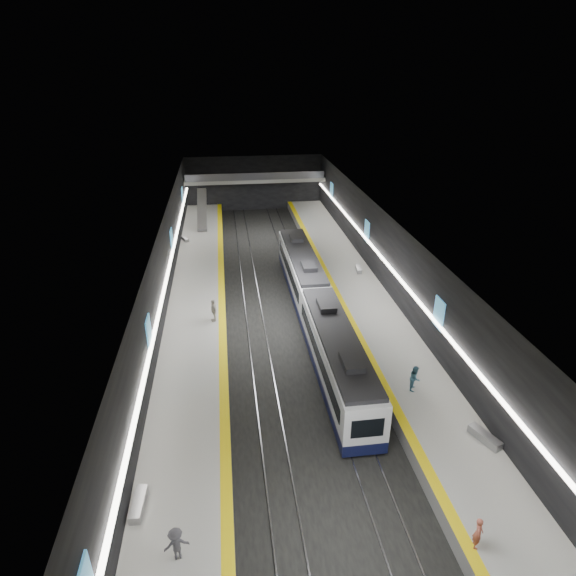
{
  "coord_description": "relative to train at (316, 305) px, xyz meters",
  "views": [
    {
      "loc": [
        -4.56,
        -35.97,
        20.62
      ],
      "look_at": [
        0.63,
        2.32,
        2.2
      ],
      "focal_mm": 30.0,
      "sensor_mm": 36.0,
      "label": 1
    }
  ],
  "objects": [
    {
      "name": "ground",
      "position": [
        -2.5,
        1.29,
        -2.2
      ],
      "size": [
        70.0,
        70.0,
        0.0
      ],
      "primitive_type": "plane",
      "color": "black",
      "rests_on": "ground"
    },
    {
      "name": "ceiling",
      "position": [
        -2.5,
        1.29,
        5.8
      ],
      "size": [
        20.0,
        70.0,
        0.04
      ],
      "primitive_type": "cube",
      "rotation": [
        3.14,
        0.0,
        0.0
      ],
      "color": "beige",
      "rests_on": "wall_left"
    },
    {
      "name": "wall_left",
      "position": [
        -12.5,
        1.29,
        1.8
      ],
      "size": [
        0.04,
        70.0,
        8.0
      ],
      "primitive_type": "cube",
      "color": "black",
      "rests_on": "ground"
    },
    {
      "name": "wall_right",
      "position": [
        7.5,
        1.29,
        1.8
      ],
      "size": [
        0.04,
        70.0,
        8.0
      ],
      "primitive_type": "cube",
      "color": "black",
      "rests_on": "ground"
    },
    {
      "name": "wall_back",
      "position": [
        -2.5,
        36.29,
        1.8
      ],
      "size": [
        20.0,
        0.04,
        8.0
      ],
      "primitive_type": "cube",
      "color": "black",
      "rests_on": "ground"
    },
    {
      "name": "platform_left",
      "position": [
        -10.0,
        1.29,
        -1.7
      ],
      "size": [
        5.0,
        70.0,
        1.0
      ],
      "primitive_type": "cube",
      "color": "slate",
      "rests_on": "ground"
    },
    {
      "name": "tile_surface_left",
      "position": [
        -10.0,
        1.29,
        -1.19
      ],
      "size": [
        5.0,
        70.0,
        0.02
      ],
      "primitive_type": "cube",
      "color": "#B5B5B0",
      "rests_on": "platform_left"
    },
    {
      "name": "tactile_strip_left",
      "position": [
        -7.8,
        1.29,
        -1.18
      ],
      "size": [
        0.6,
        70.0,
        0.02
      ],
      "primitive_type": "cube",
      "color": "yellow",
      "rests_on": "platform_left"
    },
    {
      "name": "platform_right",
      "position": [
        5.0,
        1.29,
        -1.7
      ],
      "size": [
        5.0,
        70.0,
        1.0
      ],
      "primitive_type": "cube",
      "color": "slate",
      "rests_on": "ground"
    },
    {
      "name": "tile_surface_right",
      "position": [
        5.0,
        1.29,
        -1.19
      ],
      "size": [
        5.0,
        70.0,
        0.02
      ],
      "primitive_type": "cube",
      "color": "#B5B5B0",
      "rests_on": "platform_right"
    },
    {
      "name": "tactile_strip_right",
      "position": [
        2.8,
        1.29,
        -1.18
      ],
      "size": [
        0.6,
        70.0,
        0.02
      ],
      "primitive_type": "cube",
      "color": "yellow",
      "rests_on": "platform_right"
    },
    {
      "name": "rails",
      "position": [
        -2.5,
        1.29,
        -2.14
      ],
      "size": [
        6.52,
        70.0,
        0.12
      ],
      "color": "gray",
      "rests_on": "ground"
    },
    {
      "name": "train",
      "position": [
        0.0,
        0.0,
        0.0
      ],
      "size": [
        2.69,
        30.04,
        3.6
      ],
      "color": "#0F1237",
      "rests_on": "ground"
    },
    {
      "name": "ad_posters",
      "position": [
        -2.5,
        2.29,
        2.3
      ],
      "size": [
        19.94,
        53.5,
        2.2
      ],
      "color": "#4192C3",
      "rests_on": "wall_left"
    },
    {
      "name": "cove_light_left",
      "position": [
        -12.3,
        1.29,
        1.6
      ],
      "size": [
        0.25,
        68.6,
        0.12
      ],
      "primitive_type": "cube",
      "color": "white",
      "rests_on": "wall_left"
    },
    {
      "name": "cove_light_right",
      "position": [
        7.3,
        1.29,
        1.6
      ],
      "size": [
        0.25,
        68.6,
        0.12
      ],
      "primitive_type": "cube",
      "color": "white",
      "rests_on": "wall_right"
    },
    {
      "name": "mezzanine_bridge",
      "position": [
        -2.5,
        34.22,
        2.84
      ],
      "size": [
        20.0,
        3.0,
        1.5
      ],
      "color": "gray",
      "rests_on": "wall_left"
    },
    {
      "name": "escalator",
      "position": [
        -10.0,
        27.29,
        0.7
      ],
      "size": [
        1.2,
        7.5,
        3.92
      ],
      "primitive_type": "cube",
      "rotation": [
        0.44,
        0.0,
        0.0
      ],
      "color": "#99999E",
      "rests_on": "platform_left"
    },
    {
      "name": "bench_left_near",
      "position": [
        -12.0,
        -17.46,
        -0.95
      ],
      "size": [
        0.68,
        2.02,
        0.49
      ],
      "primitive_type": "cube",
      "rotation": [
        0.0,
        0.0,
        -0.07
      ],
      "color": "#99999E",
      "rests_on": "platform_left"
    },
    {
      "name": "bench_left_far",
      "position": [
        -12.0,
        20.85,
        -1.0
      ],
      "size": [
        1.07,
        1.64,
        0.39
      ],
      "primitive_type": "cube",
      "rotation": [
        0.0,
        0.0,
        0.43
      ],
      "color": "#99999E",
      "rests_on": "platform_left"
    },
    {
      "name": "bench_right_near",
      "position": [
        6.82,
        -15.42,
        -0.95
      ],
      "size": [
        1.28,
        2.12,
        0.5
      ],
      "primitive_type": "cube",
      "rotation": [
        0.0,
        0.0,
        0.37
      ],
      "color": "#99999E",
      "rests_on": "platform_right"
    },
    {
      "name": "bench_right_far",
      "position": [
        6.18,
        9.16,
        -0.98
      ],
      "size": [
        0.76,
        1.85,
        0.44
      ],
      "primitive_type": "cube",
      "rotation": [
        0.0,
        0.0,
        -0.15
      ],
      "color": "#99999E",
      "rests_on": "platform_right"
    },
    {
      "name": "passenger_right_a",
      "position": [
        3.14,
        -21.54,
        -0.37
      ],
      "size": [
        0.61,
        0.71,
        1.66
      ],
      "primitive_type": "imported",
      "rotation": [
        0.0,
        0.0,
        1.16
      ],
      "color": "#B95845",
      "rests_on": "platform_right"
    },
    {
      "name": "passenger_right_b",
      "position": [
        4.58,
        -10.34,
        -0.32
      ],
      "size": [
        0.99,
        1.07,
        1.76
      ],
      "primitive_type": "imported",
      "rotation": [
        0.0,
        0.0,
        1.08
      ],
      "color": "teal",
      "rests_on": "platform_right"
    },
    {
      "name": "passenger_left_a",
      "position": [
        -8.45,
        0.66,
        -0.22
      ],
      "size": [
        0.74,
        1.23,
        1.96
      ],
      "primitive_type": "imported",
      "rotation": [
        0.0,
        0.0,
        -1.33
      ],
      "color": "beige",
      "rests_on": "platform_left"
    },
    {
      "name": "passenger_left_b",
      "position": [
        -9.95,
        -20.31,
        -0.36
      ],
      "size": [
        1.19,
        0.84,
        1.68
      ],
      "primitive_type": "imported",
      "rotation": [
        0.0,
        0.0,
        3.35
      ],
      "color": "#46454D",
      "rests_on": "platform_left"
    }
  ]
}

